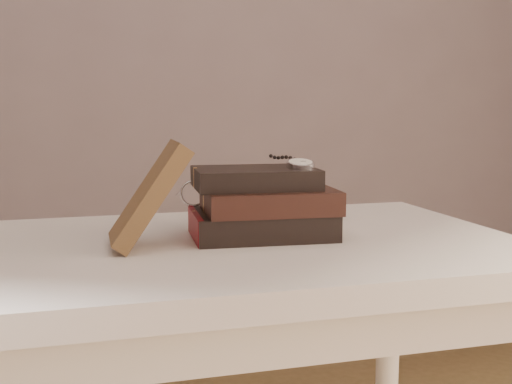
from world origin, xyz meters
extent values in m
cube|color=beige|center=(0.00, 0.35, 0.73)|extent=(1.00, 0.60, 0.04)
cube|color=white|center=(0.00, 0.35, 0.67)|extent=(0.88, 0.49, 0.08)
cylinder|color=white|center=(0.45, 0.60, 0.35)|extent=(0.05, 0.05, 0.71)
cube|color=black|center=(0.09, 0.37, 0.77)|extent=(0.24, 0.17, 0.04)
cube|color=beige|center=(0.09, 0.37, 0.77)|extent=(0.23, 0.16, 0.03)
cube|color=gold|center=(-0.02, 0.40, 0.77)|extent=(0.01, 0.01, 0.04)
cube|color=maroon|center=(-0.02, 0.38, 0.77)|extent=(0.02, 0.14, 0.04)
cube|color=black|center=(0.10, 0.36, 0.81)|extent=(0.22, 0.16, 0.04)
cube|color=beige|center=(0.10, 0.36, 0.81)|extent=(0.22, 0.15, 0.03)
cube|color=gold|center=(0.00, 0.39, 0.81)|extent=(0.01, 0.01, 0.04)
cube|color=black|center=(0.08, 0.38, 0.85)|extent=(0.21, 0.15, 0.03)
cube|color=beige|center=(0.09, 0.38, 0.85)|extent=(0.20, 0.14, 0.03)
cube|color=gold|center=(-0.01, 0.41, 0.85)|extent=(0.01, 0.01, 0.03)
cube|color=#422D19|center=(-0.10, 0.33, 0.83)|extent=(0.13, 0.12, 0.16)
cylinder|color=silver|center=(0.15, 0.35, 0.87)|extent=(0.05, 0.05, 0.02)
cylinder|color=white|center=(0.15, 0.35, 0.87)|extent=(0.04, 0.04, 0.01)
torus|color=silver|center=(0.15, 0.35, 0.87)|extent=(0.05, 0.05, 0.01)
cylinder|color=silver|center=(0.15, 0.38, 0.87)|extent=(0.01, 0.01, 0.01)
cube|color=black|center=(0.15, 0.35, 0.88)|extent=(0.00, 0.01, 0.00)
cube|color=black|center=(0.16, 0.35, 0.88)|extent=(0.01, 0.00, 0.00)
sphere|color=black|center=(0.15, 0.38, 0.88)|extent=(0.01, 0.01, 0.01)
sphere|color=black|center=(0.15, 0.40, 0.88)|extent=(0.01, 0.01, 0.01)
sphere|color=black|center=(0.15, 0.41, 0.88)|extent=(0.01, 0.01, 0.01)
sphere|color=black|center=(0.15, 0.43, 0.88)|extent=(0.01, 0.01, 0.01)
sphere|color=black|center=(0.14, 0.44, 0.87)|extent=(0.01, 0.01, 0.01)
sphere|color=black|center=(0.14, 0.46, 0.87)|extent=(0.01, 0.01, 0.01)
sphere|color=black|center=(0.14, 0.47, 0.87)|extent=(0.01, 0.01, 0.01)
torus|color=silver|center=(-0.01, 0.45, 0.82)|extent=(0.05, 0.02, 0.05)
torus|color=silver|center=(0.04, 0.44, 0.82)|extent=(0.05, 0.02, 0.05)
cylinder|color=silver|center=(0.02, 0.45, 0.82)|extent=(0.01, 0.00, 0.00)
cylinder|color=silver|center=(-0.02, 0.50, 0.81)|extent=(0.01, 0.10, 0.02)
cylinder|color=silver|center=(0.07, 0.49, 0.81)|extent=(0.01, 0.10, 0.02)
camera|label=1|loc=(-0.23, -0.69, 0.98)|focal=47.88mm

